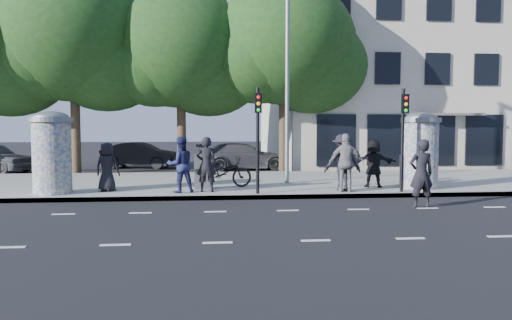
{
  "coord_description": "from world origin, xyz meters",
  "views": [
    {
      "loc": [
        -2.16,
        -12.07,
        2.35
      ],
      "look_at": [
        -0.69,
        3.5,
        1.26
      ],
      "focal_mm": 35.0,
      "sensor_mm": 36.0,
      "label": 1
    }
  ],
  "objects": [
    {
      "name": "ped_c",
      "position": [
        -3.09,
        4.32,
        1.07
      ],
      "size": [
        1.06,
        0.93,
        1.83
      ],
      "primitive_type": "imported",
      "rotation": [
        0.0,
        0.0,
        3.46
      ],
      "color": "navy",
      "rests_on": "sidewalk"
    },
    {
      "name": "lane_dash_near",
      "position": [
        0.0,
        -2.2,
        0.0
      ],
      "size": [
        32.0,
        0.12,
        0.01
      ],
      "primitive_type": "cube",
      "color": "silver",
      "rests_on": "ground"
    },
    {
      "name": "street_lamp",
      "position": [
        0.8,
        6.63,
        4.79
      ],
      "size": [
        0.25,
        0.93,
        8.0
      ],
      "color": "slate",
      "rests_on": "sidewalk"
    },
    {
      "name": "lane_dash_far",
      "position": [
        0.0,
        1.4,
        0.0
      ],
      "size": [
        32.0,
        0.12,
        0.01
      ],
      "primitive_type": "cube",
      "color": "silver",
      "rests_on": "ground"
    },
    {
      "name": "bicycle",
      "position": [
        -1.67,
        5.51,
        0.69
      ],
      "size": [
        1.09,
        2.14,
        1.07
      ],
      "primitive_type": "imported",
      "rotation": [
        0.0,
        0.0,
        1.76
      ],
      "color": "black",
      "rests_on": "sidewalk"
    },
    {
      "name": "cabinet_right",
      "position": [
        4.8,
        4.79,
        0.73
      ],
      "size": [
        0.65,
        0.56,
        1.15
      ],
      "primitive_type": "cube",
      "rotation": [
        0.0,
        0.0,
        -0.34
      ],
      "color": "#5E6063",
      "rests_on": "sidewalk"
    },
    {
      "name": "car_mid",
      "position": [
        -5.92,
        15.84,
        0.7
      ],
      "size": [
        2.51,
        4.47,
        1.39
      ],
      "primitive_type": "imported",
      "rotation": [
        0.0,
        0.0,
        1.31
      ],
      "color": "black",
      "rests_on": "ground"
    },
    {
      "name": "ad_column_left",
      "position": [
        -7.2,
        4.5,
        1.54
      ],
      "size": [
        1.36,
        1.36,
        2.65
      ],
      "color": "beige",
      "rests_on": "sidewalk"
    },
    {
      "name": "ad_column_right",
      "position": [
        5.2,
        4.7,
        1.54
      ],
      "size": [
        1.36,
        1.36,
        2.65
      ],
      "color": "beige",
      "rests_on": "sidewalk"
    },
    {
      "name": "tree_near_left",
      "position": [
        -3.5,
        12.7,
        6.06
      ],
      "size": [
        6.8,
        6.8,
        8.97
      ],
      "color": "#38281C",
      "rests_on": "ground"
    },
    {
      "name": "building",
      "position": [
        12.0,
        19.99,
        5.99
      ],
      "size": [
        20.3,
        15.85,
        12.0
      ],
      "color": "#B7AC99",
      "rests_on": "ground"
    },
    {
      "name": "tree_center",
      "position": [
        1.5,
        12.3,
        6.31
      ],
      "size": [
        7.0,
        7.0,
        9.3
      ],
      "color": "#38281C",
      "rests_on": "ground"
    },
    {
      "name": "car_right",
      "position": [
        -0.37,
        14.23,
        0.7
      ],
      "size": [
        2.56,
        5.03,
        1.4
      ],
      "primitive_type": "imported",
      "rotation": [
        0.0,
        0.0,
        1.7
      ],
      "color": "#47484D",
      "rests_on": "ground"
    },
    {
      "name": "sidewalk",
      "position": [
        0.0,
        7.5,
        0.07
      ],
      "size": [
        40.0,
        8.0,
        0.15
      ],
      "primitive_type": "cube",
      "color": "gray",
      "rests_on": "ground"
    },
    {
      "name": "traffic_pole_far",
      "position": [
        4.2,
        3.79,
        2.23
      ],
      "size": [
        0.22,
        0.31,
        3.4
      ],
      "color": "black",
      "rests_on": "sidewalk"
    },
    {
      "name": "man_road",
      "position": [
        3.86,
        1.56,
        0.98
      ],
      "size": [
        0.73,
        0.5,
        1.96
      ],
      "primitive_type": "imported",
      "rotation": [
        0.0,
        0.0,
        3.18
      ],
      "color": "black",
      "rests_on": "ground"
    },
    {
      "name": "ground",
      "position": [
        0.0,
        0.0,
        0.0
      ],
      "size": [
        120.0,
        120.0,
        0.0
      ],
      "primitive_type": "plane",
      "color": "black",
      "rests_on": "ground"
    },
    {
      "name": "curb",
      "position": [
        0.0,
        3.55,
        0.07
      ],
      "size": [
        40.0,
        0.1,
        0.16
      ],
      "primitive_type": "cube",
      "color": "slate",
      "rests_on": "ground"
    },
    {
      "name": "cabinet_left",
      "position": [
        -2.38,
        5.09,
        0.75
      ],
      "size": [
        0.57,
        0.42,
        1.2
      ],
      "primitive_type": "cube",
      "rotation": [
        0.0,
        0.0,
        -0.01
      ],
      "color": "slate",
      "rests_on": "sidewalk"
    },
    {
      "name": "ped_f",
      "position": [
        3.66,
        5.1,
        1.0
      ],
      "size": [
        1.68,
        1.0,
        1.71
      ],
      "primitive_type": "imported",
      "rotation": [
        0.0,
        0.0,
        2.85
      ],
      "color": "black",
      "rests_on": "sidewalk"
    },
    {
      "name": "ped_e",
      "position": [
        2.35,
        3.96,
        1.12
      ],
      "size": [
        1.23,
        0.83,
        1.93
      ],
      "primitive_type": "imported",
      "rotation": [
        0.0,
        0.0,
        2.97
      ],
      "color": "gray",
      "rests_on": "sidewalk"
    },
    {
      "name": "ped_b",
      "position": [
        -2.25,
        4.4,
        1.06
      ],
      "size": [
        0.69,
        0.47,
        1.83
      ],
      "primitive_type": "imported",
      "rotation": [
        0.0,
        0.0,
        3.09
      ],
      "color": "black",
      "rests_on": "sidewalk"
    },
    {
      "name": "traffic_pole_near",
      "position": [
        -0.6,
        3.79,
        2.23
      ],
      "size": [
        0.22,
        0.31,
        3.4
      ],
      "color": "black",
      "rests_on": "sidewalk"
    },
    {
      "name": "ped_d",
      "position": [
        2.32,
        4.3,
        1.1
      ],
      "size": [
        1.29,
        0.82,
        1.9
      ],
      "primitive_type": "imported",
      "rotation": [
        0.0,
        0.0,
        3.05
      ],
      "color": "black",
      "rests_on": "sidewalk"
    },
    {
      "name": "ped_a",
      "position": [
        -5.54,
        4.85,
        0.97
      ],
      "size": [
        0.89,
        0.68,
        1.63
      ],
      "primitive_type": "imported",
      "rotation": [
        0.0,
        0.0,
        2.92
      ],
      "color": "black",
      "rests_on": "sidewalk"
    },
    {
      "name": "tree_mid_left",
      "position": [
        -8.5,
        12.5,
        6.5
      ],
      "size": [
        7.2,
        7.2,
        9.57
      ],
      "color": "#38281C",
      "rests_on": "ground"
    }
  ]
}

